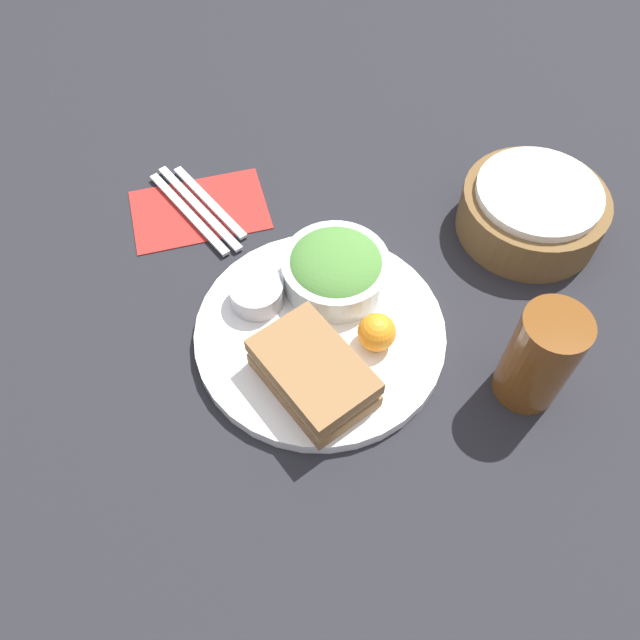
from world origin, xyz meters
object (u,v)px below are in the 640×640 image
object	(u,v)px
plate	(320,333)
drink_glass	(540,358)
dressing_cup	(257,294)
knife	(199,207)
sandwich	(313,373)
bread_basket	(532,211)
spoon	(209,202)
fork	(188,213)
salad_bowl	(336,269)

from	to	relation	value
plate	drink_glass	size ratio (longest dim) A/B	2.24
dressing_cup	knife	size ratio (longest dim) A/B	0.33
plate	sandwich	bearing A→B (deg)	-21.05
bread_basket	spoon	size ratio (longest dim) A/B	1.12
dressing_cup	knife	xyz separation A→B (m)	(-0.19, -0.05, -0.03)
fork	spoon	world-z (taller)	same
knife	spoon	distance (m)	0.02
plate	spoon	size ratio (longest dim) A/B	1.77
fork	knife	xyz separation A→B (m)	(-0.01, 0.02, 0.00)
plate	knife	bearing A→B (deg)	-156.42
salad_bowl	bread_basket	xyz separation A→B (m)	(-0.03, 0.29, -0.01)
sandwich	dressing_cup	distance (m)	0.14
sandwich	bread_basket	bearing A→B (deg)	115.47
drink_glass	fork	world-z (taller)	drink_glass
fork	bread_basket	bearing A→B (deg)	-131.79
sandwich	drink_glass	distance (m)	0.25
fork	salad_bowl	bearing A→B (deg)	-160.98
plate	sandwich	distance (m)	0.08
drink_glass	spoon	distance (m)	0.51
fork	sandwich	bearing A→B (deg)	173.85
fork	drink_glass	bearing A→B (deg)	-161.51
plate	sandwich	xyz separation A→B (m)	(0.07, -0.03, 0.04)
salad_bowl	fork	world-z (taller)	salad_bowl
fork	spoon	size ratio (longest dim) A/B	1.11
drink_glass	bread_basket	bearing A→B (deg)	153.84
sandwich	spoon	world-z (taller)	sandwich
salad_bowl	drink_glass	world-z (taller)	drink_glass
salad_bowl	dressing_cup	size ratio (longest dim) A/B	2.03
fork	plate	bearing A→B (deg)	-176.33
dressing_cup	spoon	distance (m)	0.21
sandwich	bread_basket	size ratio (longest dim) A/B	0.83
salad_bowl	sandwich	bearing A→B (deg)	-25.63
plate	bread_basket	distance (m)	0.35
drink_glass	spoon	world-z (taller)	drink_glass
sandwich	drink_glass	size ratio (longest dim) A/B	1.18
salad_bowl	knife	distance (m)	0.25
bread_basket	knife	size ratio (longest dim) A/B	0.96
bread_basket	spoon	bearing A→B (deg)	-111.22
dressing_cup	bread_basket	world-z (taller)	bread_basket
dressing_cup	bread_basket	xyz separation A→B (m)	(-0.04, 0.40, 0.00)
sandwich	knife	xyz separation A→B (m)	(-0.33, -0.08, -0.04)
sandwich	salad_bowl	size ratio (longest dim) A/B	1.19
salad_bowl	fork	distance (m)	0.25
salad_bowl	knife	xyz separation A→B (m)	(-0.19, -0.15, -0.04)
salad_bowl	spoon	size ratio (longest dim) A/B	0.78
salad_bowl	plate	bearing A→B (deg)	-30.17
sandwich	knife	size ratio (longest dim) A/B	0.80
dressing_cup	fork	xyz separation A→B (m)	(-0.19, -0.06, -0.03)
plate	bread_basket	world-z (taller)	bread_basket
salad_bowl	bread_basket	size ratio (longest dim) A/B	0.70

